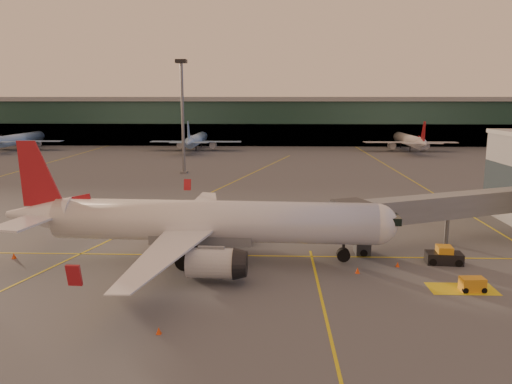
{
  "coord_description": "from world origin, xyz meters",
  "views": [
    {
      "loc": [
        0.81,
        -47.61,
        17.07
      ],
      "look_at": [
        -1.52,
        16.48,
        5.0
      ],
      "focal_mm": 35.0,
      "sensor_mm": 36.0,
      "label": 1
    }
  ],
  "objects_px": {
    "catering_truck": "(182,222)",
    "pushback_tug": "(444,256)",
    "main_airplane": "(200,223)",
    "gpu_cart": "(472,285)"
  },
  "relations": [
    {
      "from": "gpu_cart",
      "to": "pushback_tug",
      "type": "distance_m",
      "value": 7.64
    },
    {
      "from": "gpu_cart",
      "to": "pushback_tug",
      "type": "xyz_separation_m",
      "value": [
        -0.01,
        7.64,
        0.15
      ]
    },
    {
      "from": "catering_truck",
      "to": "pushback_tug",
      "type": "height_order",
      "value": "catering_truck"
    },
    {
      "from": "main_airplane",
      "to": "pushback_tug",
      "type": "distance_m",
      "value": 25.86
    },
    {
      "from": "main_airplane",
      "to": "catering_truck",
      "type": "relative_size",
      "value": 5.96
    },
    {
      "from": "main_airplane",
      "to": "pushback_tug",
      "type": "bearing_deg",
      "value": 2.0
    },
    {
      "from": "catering_truck",
      "to": "pushback_tug",
      "type": "distance_m",
      "value": 29.15
    },
    {
      "from": "main_airplane",
      "to": "gpu_cart",
      "type": "distance_m",
      "value": 27.04
    },
    {
      "from": "gpu_cart",
      "to": "main_airplane",
      "type": "bearing_deg",
      "value": 159.78
    },
    {
      "from": "gpu_cart",
      "to": "pushback_tug",
      "type": "bearing_deg",
      "value": 86.79
    }
  ]
}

